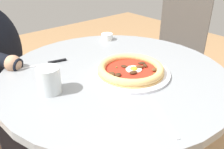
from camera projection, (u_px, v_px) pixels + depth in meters
dining_table at (114, 107)px, 1.02m from camera, size 0.90×0.90×0.75m
pizza_on_plate at (131, 70)px, 0.91m from camera, size 0.30×0.30×0.04m
water_glass at (49, 82)px, 0.79m from camera, size 0.08×0.08×0.09m
steak_knife at (49, 63)px, 1.00m from camera, size 0.21×0.06×0.01m
ramekin_capers at (107, 37)px, 1.26m from camera, size 0.06×0.06×0.03m
fork_utensil at (164, 118)px, 0.68m from camera, size 0.09×0.16×0.00m
cafe_chair_spare_far at (178, 47)px, 1.75m from camera, size 0.49×0.49×0.90m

